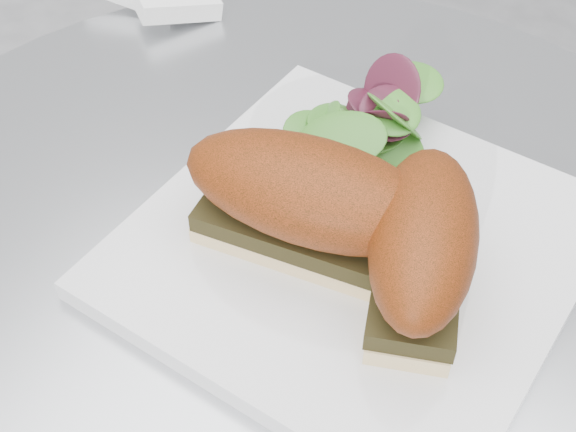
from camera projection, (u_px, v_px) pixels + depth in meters
name	position (u px, v px, depth m)	size (l,w,h in m)	color
table	(289.00, 430.00, 0.73)	(0.70, 0.70, 0.73)	silver
plate	(355.00, 247.00, 0.55)	(0.28, 0.28, 0.02)	silver
sandwich_left	(310.00, 200.00, 0.51)	(0.18, 0.09, 0.08)	beige
sandwich_right	(422.00, 246.00, 0.48)	(0.10, 0.16, 0.08)	beige
salad	(366.00, 125.00, 0.59)	(0.13, 0.13, 0.05)	#499530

